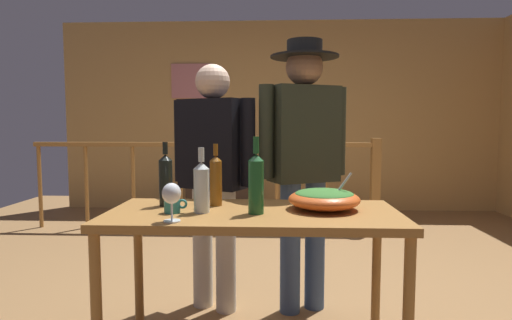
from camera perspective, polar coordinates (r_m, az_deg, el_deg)
The scene contains 16 objects.
ground_plane at distance 3.15m, azimuth 3.68°, elevation -17.73°, with size 8.06×8.06×0.00m, color olive.
back_wall at distance 6.01m, azimuth 3.21°, elevation 5.86°, with size 6.12×0.10×2.64m, color tan.
framed_picture at distance 6.09m, azimuth -8.63°, elevation 10.46°, with size 0.57×0.03×0.48m, color #CB7C7F.
stair_railing at distance 4.82m, azimuth -0.84°, elevation -1.61°, with size 3.97×0.10×1.05m.
tv_console at distance 5.78m, azimuth -4.68°, elevation -4.66°, with size 0.90×0.40×0.51m, color #38281E.
flat_screen_tv at distance 5.69m, azimuth -4.75°, elevation 0.33°, with size 0.55×0.12×0.42m.
serving_table at distance 2.14m, azimuth -0.38°, elevation -9.03°, with size 1.45×0.66×0.78m.
salad_bowl at distance 2.18m, azimuth 9.16°, elevation -5.09°, with size 0.36×0.36×0.19m.
wine_glass at distance 1.91m, azimuth -11.30°, elevation -4.63°, with size 0.08×0.08×0.17m.
wine_bottle_clear at distance 2.09m, azimuth -7.35°, elevation -3.49°, with size 0.08×0.08×0.32m.
wine_bottle_dark at distance 2.29m, azimuth -12.06°, elevation -2.53°, with size 0.07×0.07×0.34m.
wine_bottle_green at distance 2.04m, azimuth 0.00°, elevation -3.03°, with size 0.08×0.08×0.37m.
wine_bottle_amber at distance 2.25m, azimuth -5.43°, elevation -2.65°, with size 0.06×0.06×0.33m.
mug_teal at distance 2.11m, azimuth -11.16°, elevation -5.92°, with size 0.11×0.08×0.08m.
person_standing_left at distance 2.73m, azimuth -5.76°, elevation -0.88°, with size 0.55×0.37×1.59m.
person_standing_right at distance 2.70m, azimuth 6.43°, elevation 1.31°, with size 0.56×0.43×1.73m.
Camera 1 is at (-0.06, -2.91, 1.21)m, focal length 29.71 mm.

